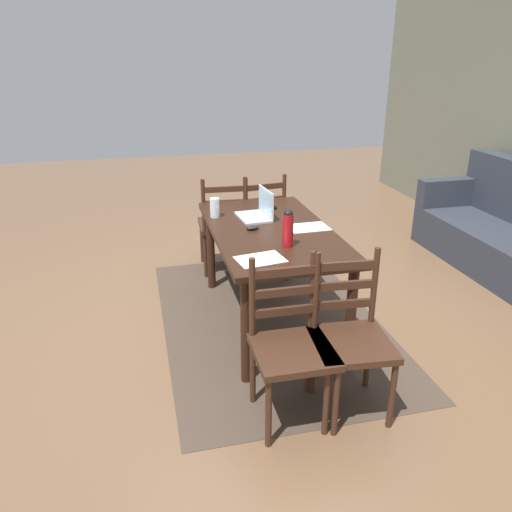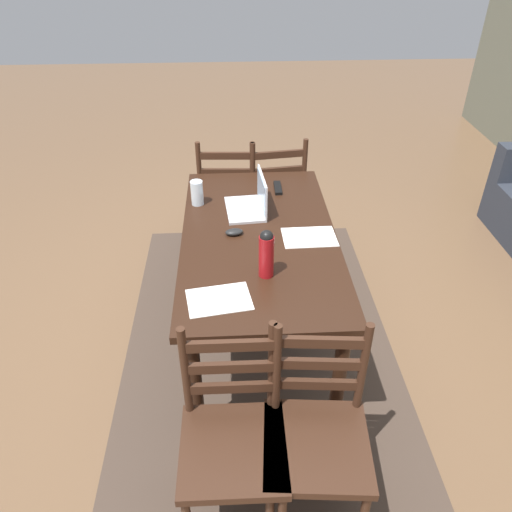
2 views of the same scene
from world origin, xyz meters
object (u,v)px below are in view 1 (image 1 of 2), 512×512
(laptop, at_px, (259,210))
(chair_left_near, at_px, (223,225))
(dining_table, at_px, (271,241))
(chair_right_near, at_px, (291,346))
(chair_right_far, at_px, (349,338))
(chair_left_far, at_px, (259,222))
(drinking_glass, at_px, (215,208))
(tv_remote, at_px, (272,206))
(computer_mouse, at_px, (252,228))
(water_bottle, at_px, (288,227))
(couch, at_px, (506,232))

(laptop, bearing_deg, chair_left_near, -169.39)
(dining_table, distance_m, laptop, 0.32)
(chair_left_near, xyz_separation_m, chair_right_near, (2.18, 0.00, 0.00))
(chair_right_near, bearing_deg, chair_right_far, 89.98)
(chair_left_far, xyz_separation_m, drinking_glass, (0.71, -0.54, 0.39))
(dining_table, distance_m, tv_remote, 0.57)
(dining_table, relative_size, tv_remote, 9.40)
(computer_mouse, bearing_deg, water_bottle, 14.81)
(tv_remote, bearing_deg, laptop, -123.54)
(dining_table, height_order, chair_right_near, chair_right_near)
(drinking_glass, relative_size, computer_mouse, 1.53)
(chair_left_far, bearing_deg, chair_right_near, -9.16)
(chair_right_far, distance_m, drinking_glass, 1.61)
(chair_right_near, relative_size, laptop, 2.81)
(chair_right_far, distance_m, tv_remote, 1.66)
(chair_right_far, height_order, water_bottle, water_bottle)
(chair_right_far, height_order, laptop, laptop)
(couch, relative_size, laptop, 5.32)
(chair_left_near, bearing_deg, computer_mouse, 1.91)
(dining_table, relative_size, chair_left_far, 1.68)
(drinking_glass, relative_size, tv_remote, 0.90)
(dining_table, xyz_separation_m, drinking_glass, (-0.37, -0.36, 0.18))
(chair_left_near, distance_m, couch, 2.77)
(dining_table, bearing_deg, chair_left_near, -170.85)
(dining_table, xyz_separation_m, chair_left_near, (-1.09, -0.18, -0.21))
(water_bottle, bearing_deg, drinking_glass, -153.69)
(chair_left_far, height_order, drinking_glass, chair_left_far)
(couch, bearing_deg, chair_left_far, -103.37)
(dining_table, bearing_deg, chair_right_near, -9.02)
(chair_left_near, distance_m, laptop, 0.90)
(dining_table, xyz_separation_m, water_bottle, (0.37, 0.01, 0.24))
(drinking_glass, bearing_deg, chair_right_far, 20.07)
(couch, height_order, laptop, laptop)
(computer_mouse, distance_m, tv_remote, 0.61)
(chair_right_near, xyz_separation_m, computer_mouse, (-1.10, 0.03, 0.33))
(chair_right_near, xyz_separation_m, tv_remote, (-1.63, 0.33, 0.33))
(laptop, xyz_separation_m, drinking_glass, (-0.09, -0.33, 0.02))
(laptop, bearing_deg, dining_table, 4.86)
(computer_mouse, bearing_deg, laptop, 150.19)
(couch, bearing_deg, tv_remote, -90.32)
(chair_left_far, distance_m, computer_mouse, 1.17)
(chair_right_near, xyz_separation_m, couch, (-1.62, 2.70, -0.11))
(couch, xyz_separation_m, drinking_glass, (0.15, -2.89, 0.50))
(chair_left_near, relative_size, couch, 0.53)
(chair_right_near, bearing_deg, dining_table, 170.98)
(computer_mouse, bearing_deg, tv_remote, 144.40)
(couch, bearing_deg, chair_left_near, -101.67)
(dining_table, height_order, chair_left_near, chair_left_near)
(chair_left_far, height_order, chair_right_far, same)
(chair_right_far, distance_m, laptop, 1.43)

